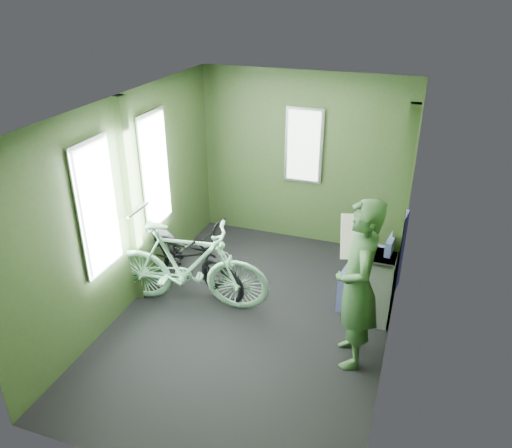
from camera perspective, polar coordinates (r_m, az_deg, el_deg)
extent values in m
plane|color=black|center=(5.48, -0.35, -10.79)|extent=(4.00, 4.00, 0.00)
cube|color=silver|center=(4.48, -0.43, 13.31)|extent=(2.80, 4.00, 0.02)
cube|color=#304721|center=(6.65, 5.47, 7.31)|extent=(2.80, 0.02, 2.30)
cube|color=#304721|center=(3.37, -12.30, -14.46)|extent=(2.80, 0.02, 2.30)
cube|color=#304721|center=(5.46, -14.37, 2.20)|extent=(0.02, 4.00, 2.30)
cube|color=#304721|center=(4.65, 16.11, -2.52)|extent=(0.02, 4.00, 2.30)
cube|color=#304721|center=(5.44, -14.01, 2.14)|extent=(0.08, 0.12, 2.30)
cube|color=silver|center=(4.95, -17.56, 1.73)|extent=(0.02, 0.56, 1.34)
cube|color=silver|center=(5.79, -11.31, 6.08)|extent=(0.02, 0.56, 1.34)
cube|color=white|center=(4.76, -18.33, 7.51)|extent=(0.00, 0.12, 0.12)
cube|color=white|center=(5.63, -11.70, 11.12)|extent=(0.00, 0.12, 0.12)
cylinder|color=silver|center=(5.43, -13.33, 1.57)|extent=(0.03, 0.40, 0.03)
cube|color=#304721|center=(5.18, 16.12, 0.62)|extent=(0.10, 0.10, 2.30)
cube|color=white|center=(5.22, 17.69, 8.87)|extent=(0.02, 0.40, 0.50)
cube|color=silver|center=(6.54, 5.45, 8.84)|extent=(0.50, 0.02, 1.00)
imported|color=black|center=(6.07, -8.08, -7.00)|extent=(1.94, 1.32, 1.04)
imported|color=#98E6B7|center=(5.71, -7.53, -9.36)|extent=(1.86, 0.91, 1.14)
imported|color=#31552E|center=(4.60, 11.51, -6.90)|extent=(0.55, 0.69, 1.67)
cube|color=silver|center=(4.68, 11.45, -1.43)|extent=(0.34, 0.29, 0.38)
cube|color=gray|center=(5.40, 14.02, -7.18)|extent=(0.23, 0.33, 0.79)
cube|color=navy|center=(5.85, 12.95, -6.23)|extent=(0.62, 0.96, 0.45)
cube|color=navy|center=(5.60, 15.67, -2.46)|extent=(0.18, 0.90, 0.50)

